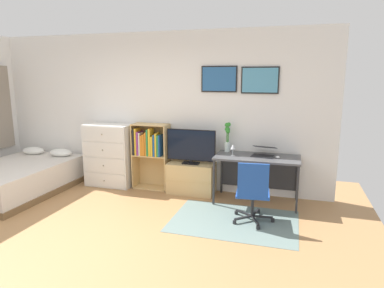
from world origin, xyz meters
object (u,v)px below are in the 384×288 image
Objects in this scene: bed at (18,178)px; bookshelf at (149,149)px; computer_mouse at (278,157)px; dresser at (110,155)px; desk at (257,163)px; office_chair at (253,191)px; laptop at (264,152)px; bamboo_vase at (227,136)px; television at (191,147)px; tv_stand at (191,178)px; wine_glass at (233,147)px.

bed is 2.28m from bookshelf.
bookshelf reaches higher than computer_mouse.
dresser is 10.76× the size of computer_mouse.
computer_mouse is at bearing -18.74° from desk.
dresser is 0.77m from bookshelf.
office_chair is (0.04, -0.90, -0.15)m from desk.
bed is at bearing 172.82° from office_chair.
laptop is 0.64m from bamboo_vase.
television is 1.50m from office_chair.
desk is at bearing -14.03° from bamboo_vase.
dresser is 2.31× the size of bamboo_vase.
bookshelf is at bearing 175.04° from computer_mouse.
desk is at bearing -1.01° from television.
television is at bearing -90.00° from tv_stand.
bed is 1.58× the size of desk.
desk is 7.16× the size of wine_glass.
laptop is (1.97, -0.07, 0.10)m from bookshelf.
desk is 0.65m from bamboo_vase.
wine_glass reaches higher than bed.
office_chair reaches higher than tv_stand.
television is at bearing 135.77° from office_chair.
bamboo_vase reaches higher than tv_stand.
dresser is 0.97× the size of bookshelf.
television is 0.75m from wine_glass.
tv_stand is at bearing 174.09° from computer_mouse.
wine_glass is (0.73, -0.17, 0.62)m from tv_stand.
laptop reaches higher than computer_mouse.
bamboo_vase is at bearing 112.82° from office_chair.
bed is 3.99m from office_chair.
office_chair is 0.89m from computer_mouse.
bed is at bearing -163.94° from tv_stand.
laptop reaches higher than tv_stand.
bookshelf is 2.20m from computer_mouse.
wine_glass is (0.14, -0.26, -0.12)m from bamboo_vase.
computer_mouse is (4.25, 0.67, 0.50)m from bed.
television is 0.63m from bamboo_vase.
tv_stand is at bearing 15.81° from bed.
bookshelf reaches higher than office_chair.
bookshelf is at bearing 4.44° from dresser.
tv_stand is at bearing 166.50° from wine_glass.
bed is 2.96m from tv_stand.
bookshelf is 11.05× the size of computer_mouse.
bookshelf is at bearing 176.78° from tv_stand.
bamboo_vase is at bearing 117.90° from wine_glass.
tv_stand is at bearing 177.83° from desk.
bamboo_vase is 2.69× the size of wine_glass.
television is 1.41m from computer_mouse.
television reaches higher than computer_mouse.
dresser reaches higher than computer_mouse.
computer_mouse is (0.22, -0.12, -0.04)m from laptop.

